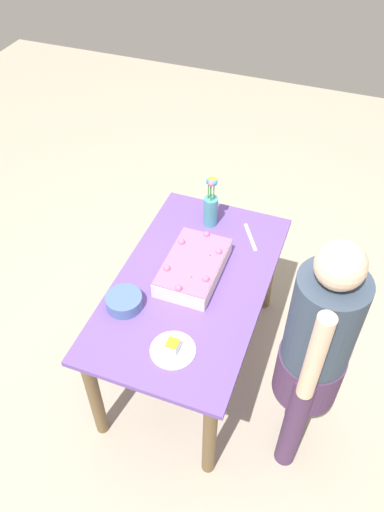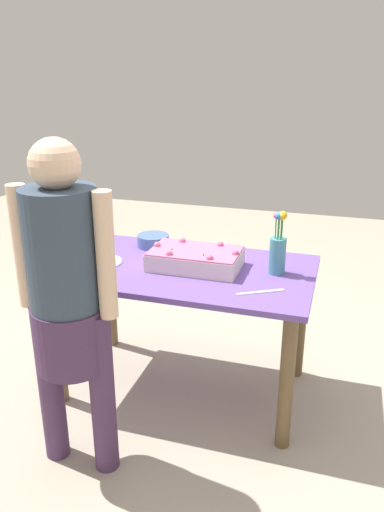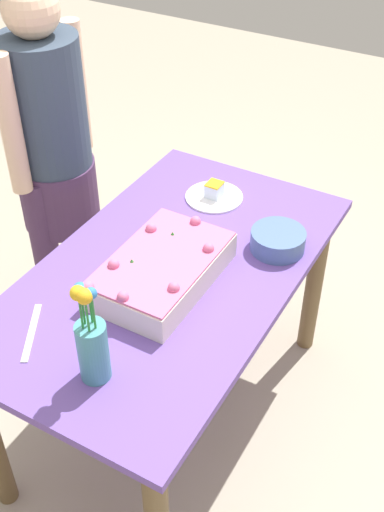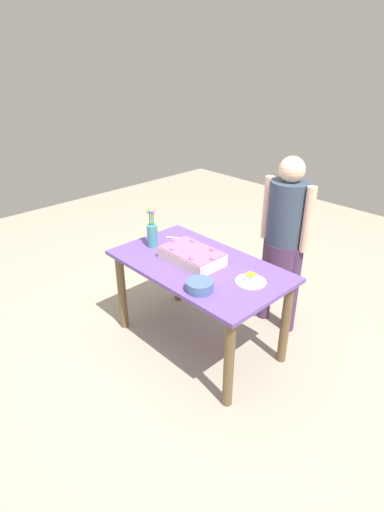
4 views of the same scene
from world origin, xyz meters
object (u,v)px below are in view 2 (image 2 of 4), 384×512
object	(u,v)px
flower_vase	(278,249)
fruit_bowl	(153,241)
serving_plate_with_slice	(102,260)
cake_knife	(261,292)
person_standing	(67,294)
sheet_cake	(195,259)

from	to	relation	value
flower_vase	fruit_bowl	world-z (taller)	flower_vase
serving_plate_with_slice	cake_knife	size ratio (longest dim) A/B	0.93
cake_knife	person_standing	xyz separation A→B (m)	(0.72, 0.49, 0.11)
cake_knife	sheet_cake	bearing A→B (deg)	120.50
sheet_cake	cake_knife	size ratio (longest dim) A/B	2.01
sheet_cake	person_standing	size ratio (longest dim) A/B	0.32
sheet_cake	person_standing	bearing A→B (deg)	64.36
sheet_cake	cake_knife	world-z (taller)	sheet_cake
sheet_cake	person_standing	xyz separation A→B (m)	(0.34, 0.71, 0.06)
flower_vase	serving_plate_with_slice	bearing A→B (deg)	7.91
flower_vase	person_standing	world-z (taller)	person_standing
cake_knife	flower_vase	xyz separation A→B (m)	(-0.04, -0.26, 0.13)
serving_plate_with_slice	flower_vase	xyz separation A→B (m)	(-0.92, -0.13, 0.11)
sheet_cake	serving_plate_with_slice	world-z (taller)	sheet_cake
sheet_cake	serving_plate_with_slice	bearing A→B (deg)	9.28
fruit_bowl	person_standing	bearing A→B (deg)	89.80
serving_plate_with_slice	fruit_bowl	xyz separation A→B (m)	(-0.17, -0.33, 0.02)
cake_knife	serving_plate_with_slice	bearing A→B (deg)	141.19
person_standing	sheet_cake	bearing A→B (deg)	-25.64
sheet_cake	cake_knife	bearing A→B (deg)	150.90
fruit_bowl	person_standing	distance (m)	0.96
flower_vase	sheet_cake	bearing A→B (deg)	6.26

